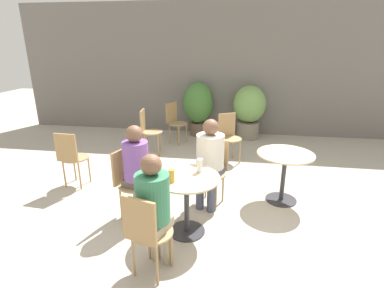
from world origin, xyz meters
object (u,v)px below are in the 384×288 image
bistro_chair_0 (214,166)px  beer_glass_1 (200,165)px  seated_person_2 (154,203)px  beer_glass_0 (172,176)px  bistro_chair_3 (229,133)px  bistro_chair_1 (128,177)px  cafe_table_far (285,165)px  seated_person_1 (137,165)px  bistro_chair_4 (71,155)px  cafe_table_near (187,191)px  seated_person_0 (210,157)px  bistro_chair_6 (148,128)px  bistro_chair_5 (175,119)px  bistro_chair_2 (146,229)px  potted_plant_1 (249,109)px  potted_plant_0 (198,105)px

bistro_chair_0 → beer_glass_1: 0.68m
seated_person_2 → beer_glass_0: 0.49m
bistro_chair_3 → bistro_chair_1: bearing=-147.5°
cafe_table_far → bistro_chair_3: size_ratio=0.86×
beer_glass_0 → seated_person_1: bearing=145.3°
bistro_chair_3 → bistro_chair_4: 2.72m
cafe_table_near → bistro_chair_4: 2.08m
seated_person_0 → bistro_chair_4: bearing=-169.2°
cafe_table_near → bistro_chair_6: bistro_chair_6 is taller
bistro_chair_4 → bistro_chair_5: bearing=-110.2°
bistro_chair_6 → seated_person_2: (1.00, -3.10, 0.19)m
bistro_chair_0 → bistro_chair_2: 1.62m
bistro_chair_6 → beer_glass_0: 2.84m
bistro_chair_4 → potted_plant_1: (2.68, 2.94, 0.16)m
bistro_chair_1 → bistro_chair_2: bearing=-135.0°
bistro_chair_3 → bistro_chair_0: bearing=-124.0°
bistro_chair_0 → potted_plant_1: bearing=97.0°
bistro_chair_4 → cafe_table_near: bearing=159.9°
bistro_chair_6 → beer_glass_1: bearing=-156.2°
bistro_chair_1 → seated_person_0: (0.97, 0.39, 0.18)m
bistro_chair_0 → bistro_chair_3: size_ratio=1.00×
bistro_chair_3 → beer_glass_0: size_ratio=6.21×
seated_person_0 → potted_plant_1: size_ratio=1.00×
bistro_chair_4 → potted_plant_0: (1.51, 3.01, 0.19)m
bistro_chair_5 → beer_glass_1: bistro_chair_5 is taller
bistro_chair_6 → seated_person_0: seated_person_0 is taller
cafe_table_near → bistro_chair_5: 3.33m
cafe_table_far → bistro_chair_6: bistro_chair_6 is taller
bistro_chair_4 → potted_plant_1: 3.98m
bistro_chair_2 → beer_glass_0: (0.11, 0.62, 0.24)m
seated_person_1 → potted_plant_1: 3.88m
bistro_chair_3 → beer_glass_1: bearing=-125.5°
seated_person_2 → beer_glass_1: 0.86m
cafe_table_near → seated_person_0: seated_person_0 is taller
potted_plant_0 → potted_plant_1: size_ratio=1.03×
seated_person_2 → beer_glass_0: seated_person_2 is taller
bistro_chair_2 → bistro_chair_0: bearing=-90.0°
cafe_table_far → bistro_chair_3: bearing=119.7°
bistro_chair_6 → seated_person_0: 2.31m
bistro_chair_2 → seated_person_0: bearing=-90.0°
cafe_table_far → seated_person_1: 1.98m
bistro_chair_6 → potted_plant_1: potted_plant_1 is taller
bistro_chair_6 → cafe_table_far: bearing=-128.8°
bistro_chair_5 → seated_person_1: 3.04m
bistro_chair_2 → beer_glass_1: bearing=-94.2°
bistro_chair_2 → potted_plant_1: size_ratio=0.73×
bistro_chair_6 → potted_plant_0: bearing=-36.1°
bistro_chair_0 → seated_person_1: bearing=-129.4°
cafe_table_far → beer_glass_1: size_ratio=4.73×
bistro_chair_6 → seated_person_1: (0.56, -2.27, 0.20)m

